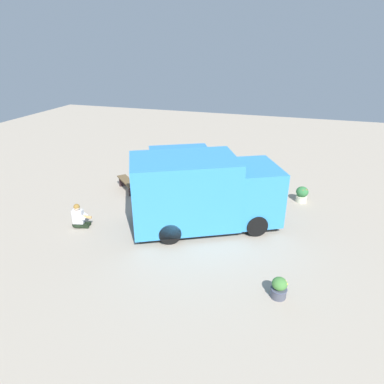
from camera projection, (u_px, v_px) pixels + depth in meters
ground_plane at (192, 212)px, 13.03m from camera, size 40.00×40.00×0.00m
food_truck at (203, 193)px, 11.63m from camera, size 4.29×5.54×2.58m
person_customer at (79, 218)px, 11.88m from camera, size 0.55×0.78×0.89m
planter_flowering_near at (302, 194)px, 13.75m from camera, size 0.50×0.50×0.67m
planter_flowering_far at (279, 288)px, 8.57m from camera, size 0.43×0.43×0.59m
planter_flowering_side at (162, 165)px, 16.87m from camera, size 0.58×0.58×0.73m
plaza_bench at (127, 183)px, 14.80m from camera, size 1.35×1.42×0.48m
trash_bin at (183, 174)px, 15.51m from camera, size 0.55×0.55×0.94m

